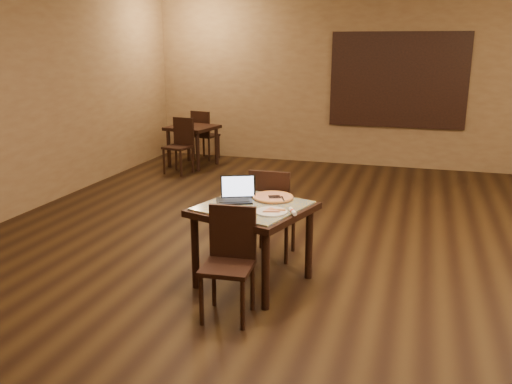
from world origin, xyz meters
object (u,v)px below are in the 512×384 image
(chair_main_near, at_px, (230,255))
(laptop, at_px, (236,194))
(chair_main_far, at_px, (272,209))
(pizza_pan, at_px, (273,199))
(other_table_b_chair_near, at_px, (181,142))
(tiled_table, at_px, (253,216))
(other_table_b_chair_far, at_px, (203,132))
(other_table_b, at_px, (192,133))

(chair_main_near, height_order, laptop, laptop)
(chair_main_far, relative_size, laptop, 2.47)
(chair_main_near, height_order, chair_main_far, chair_main_far)
(pizza_pan, bearing_deg, other_table_b_chair_near, 125.87)
(tiled_table, height_order, other_table_b_chair_far, other_table_b_chair_far)
(other_table_b, bearing_deg, tiled_table, -49.57)
(chair_main_near, relative_size, other_table_b_chair_near, 0.96)
(laptop, xyz_separation_m, other_table_b_chair_far, (-2.37, 4.92, -0.29))
(laptop, xyz_separation_m, other_table_b_chair_near, (-2.34, 3.82, -0.29))
(chair_main_near, relative_size, other_table_b_chair_far, 0.96)
(tiled_table, bearing_deg, other_table_b_chair_near, 139.59)
(laptop, bearing_deg, other_table_b, 94.96)
(chair_main_near, bearing_deg, other_table_b_chair_far, 110.21)
(chair_main_near, relative_size, other_table_b, 1.00)
(pizza_pan, xyz_separation_m, other_table_b_chair_near, (-2.66, 3.68, -0.23))
(chair_main_near, height_order, other_table_b_chair_far, other_table_b_chair_far)
(chair_main_far, bearing_deg, tiled_table, 87.94)
(other_table_b_chair_near, bearing_deg, chair_main_far, -41.75)
(tiled_table, relative_size, other_table_b, 1.26)
(pizza_pan, bearing_deg, chair_main_far, 107.35)
(pizza_pan, relative_size, other_table_b_chair_near, 0.37)
(other_table_b, bearing_deg, chair_main_near, -52.72)
(pizza_pan, bearing_deg, chair_main_near, -98.33)
(chair_main_near, distance_m, pizza_pan, 0.91)
(chair_main_near, xyz_separation_m, laptop, (-0.19, 0.72, 0.31))
(chair_main_far, bearing_deg, other_table_b_chair_near, -54.23)
(other_table_b, bearing_deg, chair_main_far, -45.76)
(chair_main_far, distance_m, other_table_b_chair_near, 4.17)
(tiled_table, relative_size, laptop, 2.94)
(chair_main_far, xyz_separation_m, other_table_b, (-2.56, 3.86, 0.06))
(laptop, distance_m, other_table_b, 4.97)
(chair_main_near, bearing_deg, laptop, 100.79)
(chair_main_near, bearing_deg, other_table_b, 112.37)
(chair_main_far, distance_m, laptop, 0.62)
(chair_main_far, bearing_deg, chair_main_near, 87.79)
(chair_main_far, height_order, other_table_b_chair_far, chair_main_far)
(chair_main_near, relative_size, pizza_pan, 2.61)
(tiled_table, xyz_separation_m, pizza_pan, (0.12, 0.24, 0.11))
(chair_main_far, relative_size, other_table_b, 1.06)
(other_table_b_chair_far, bearing_deg, laptop, 126.41)
(chair_main_far, distance_m, other_table_b, 4.63)
(tiled_table, xyz_separation_m, laptop, (-0.20, 0.10, 0.16))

